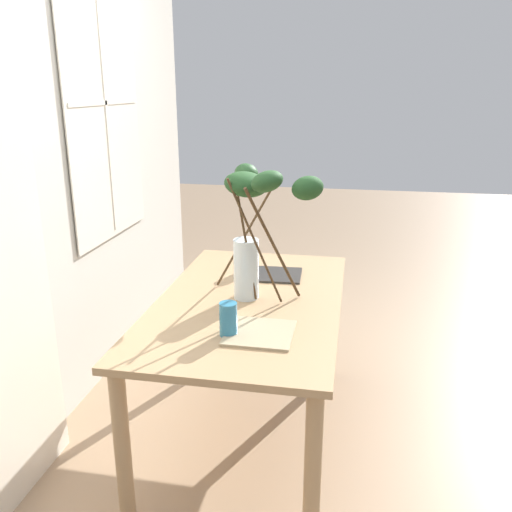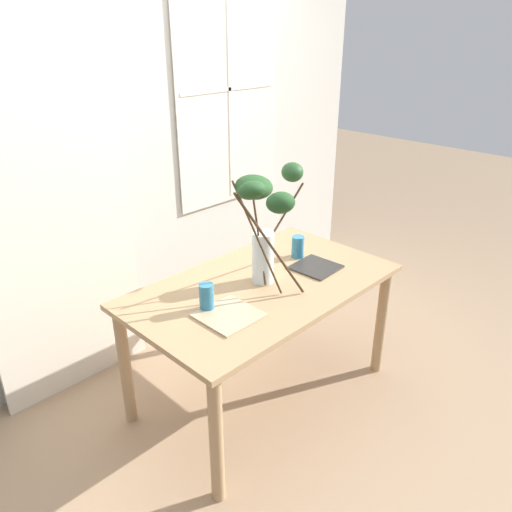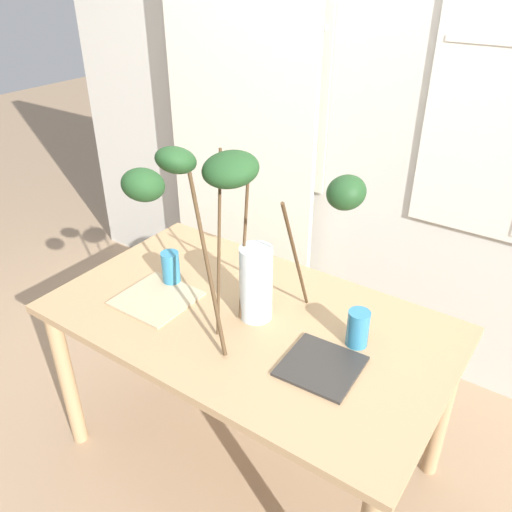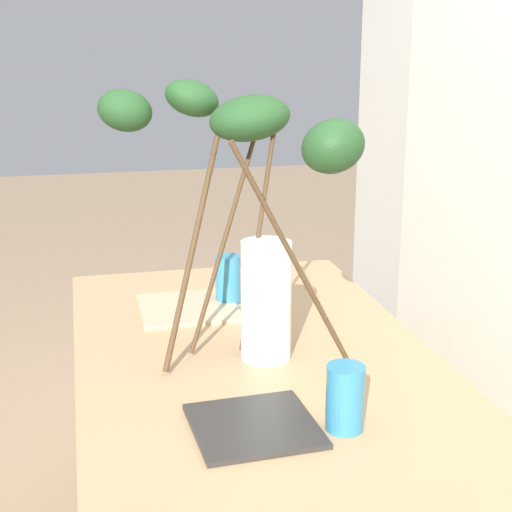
{
  "view_description": "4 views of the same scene",
  "coord_description": "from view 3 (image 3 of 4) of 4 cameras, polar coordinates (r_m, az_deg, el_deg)",
  "views": [
    {
      "loc": [
        -2.3,
        -0.46,
        1.71
      ],
      "look_at": [
        -0.0,
        -0.03,
        0.97
      ],
      "focal_mm": 37.47,
      "sensor_mm": 36.0,
      "label": 1
    },
    {
      "loc": [
        -1.74,
        -1.67,
        2.05
      ],
      "look_at": [
        -0.01,
        0.04,
        0.9
      ],
      "focal_mm": 35.37,
      "sensor_mm": 36.0,
      "label": 2
    },
    {
      "loc": [
        0.91,
        -1.26,
        1.91
      ],
      "look_at": [
        0.06,
        -0.03,
        1.04
      ],
      "focal_mm": 36.75,
      "sensor_mm": 36.0,
      "label": 3
    },
    {
      "loc": [
        1.68,
        -0.4,
        1.49
      ],
      "look_at": [
        -0.05,
        0.01,
        0.98
      ],
      "focal_mm": 54.24,
      "sensor_mm": 36.0,
      "label": 4
    }
  ],
  "objects": [
    {
      "name": "vase_with_branches",
      "position": [
        1.72,
        -2.04,
        3.67
      ],
      "size": [
        0.68,
        0.57,
        0.67
      ],
      "color": "silver",
      "rests_on": "dining_table"
    },
    {
      "name": "plate_square_right",
      "position": [
        1.74,
        7.1,
        -11.8
      ],
      "size": [
        0.25,
        0.25,
        0.01
      ],
      "primitive_type": "cube",
      "rotation": [
        0.0,
        0.0,
        0.05
      ],
      "color": "#2D2B28",
      "rests_on": "dining_table"
    },
    {
      "name": "curtain_sheer_side",
      "position": [
        2.78,
        -1.93,
        14.87
      ],
      "size": [
        0.91,
        0.03,
        2.35
      ],
      "primitive_type": "cube",
      "color": "silver",
      "rests_on": "ground"
    },
    {
      "name": "drinking_glass_blue_left",
      "position": [
        2.12,
        -9.26,
        -1.3
      ],
      "size": [
        0.07,
        0.07,
        0.14
      ],
      "primitive_type": "cylinder",
      "color": "teal",
      "rests_on": "dining_table"
    },
    {
      "name": "plate_square_left",
      "position": [
        2.06,
        -10.77,
        -4.55
      ],
      "size": [
        0.27,
        0.27,
        0.01
      ],
      "primitive_type": "cube",
      "rotation": [
        0.0,
        0.0,
        0.0
      ],
      "color": "tan",
      "rests_on": "dining_table"
    },
    {
      "name": "dining_table",
      "position": [
        2.01,
        -0.85,
        -8.93
      ],
      "size": [
        1.47,
        0.86,
        0.75
      ],
      "color": "tan",
      "rests_on": "ground"
    },
    {
      "name": "drinking_glass_blue_right",
      "position": [
        1.81,
        11.03,
        -7.73
      ],
      "size": [
        0.08,
        0.08,
        0.13
      ],
      "primitive_type": "cylinder",
      "color": "teal",
      "rests_on": "dining_table"
    },
    {
      "name": "back_wall_with_windows",
      "position": [
        2.54,
        13.67,
        17.6
      ],
      "size": [
        4.01,
        0.14,
        2.76
      ],
      "color": "beige",
      "rests_on": "ground"
    },
    {
      "name": "ground",
      "position": [
        2.46,
        -0.73,
        -20.61
      ],
      "size": [
        14.0,
        14.0,
        0.0
      ],
      "primitive_type": "plane",
      "color": "#9E7F60"
    }
  ]
}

